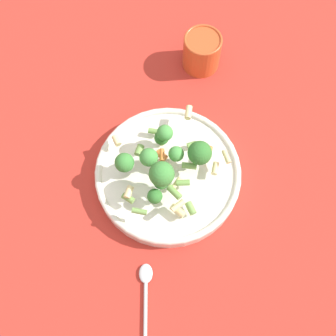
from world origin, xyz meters
The scene contains 5 objects.
ground_plane centered at (0.00, 0.00, 0.00)m, with size 3.00×3.00×0.00m, color #B72D23.
bowl centered at (0.00, 0.00, 0.02)m, with size 0.29×0.29×0.04m.
pasta_salad centered at (0.00, 0.00, 0.08)m, with size 0.22×0.22×0.09m.
cup centered at (-0.26, 0.13, 0.04)m, with size 0.08×0.08×0.08m.
spoon centered at (0.22, -0.09, 0.01)m, with size 0.18×0.05×0.01m.
Camera 1 is at (0.28, -0.06, 0.76)m, focal length 42.00 mm.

